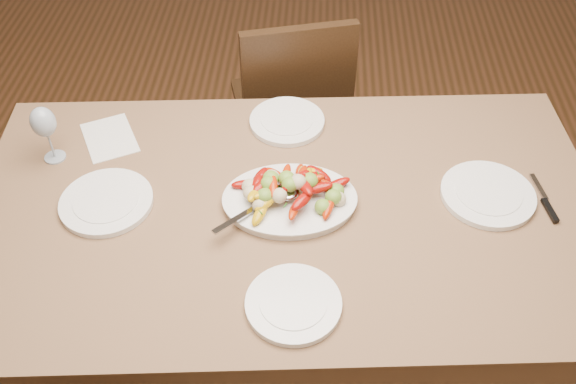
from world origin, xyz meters
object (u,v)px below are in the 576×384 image
at_px(serving_platter, 290,202).
at_px(plate_near, 293,304).
at_px(dining_table, 288,285).
at_px(plate_left, 106,202).
at_px(plate_far, 287,122).
at_px(plate_right, 488,195).
at_px(chair_far, 288,105).
at_px(wine_glass, 47,133).

height_order(serving_platter, plate_near, serving_platter).
distance_m(dining_table, serving_platter, 0.39).
bearing_deg(plate_left, plate_far, 38.18).
height_order(plate_left, plate_right, same).
relative_size(chair_far, plate_left, 3.53).
bearing_deg(plate_near, plate_left, 149.63).
height_order(serving_platter, plate_far, serving_platter).
relative_size(chair_far, serving_platter, 2.52).
bearing_deg(plate_far, chair_far, 92.34).
bearing_deg(plate_left, plate_right, 4.50).
bearing_deg(plate_right, dining_table, -173.03).
height_order(plate_left, plate_far, same).
bearing_deg(wine_glass, plate_right, -4.48).
distance_m(dining_table, chair_far, 0.85).
relative_size(dining_table, plate_left, 6.83).
relative_size(dining_table, serving_platter, 4.88).
relative_size(serving_platter, wine_glass, 1.84).
distance_m(dining_table, plate_left, 0.65).
relative_size(serving_platter, plate_left, 1.40).
bearing_deg(plate_near, wine_glass, 146.07).
xyz_separation_m(plate_right, plate_far, (-0.61, 0.31, 0.00)).
distance_m(serving_platter, plate_left, 0.53).
distance_m(chair_far, plate_far, 0.55).
xyz_separation_m(plate_right, plate_near, (-0.55, -0.41, 0.00)).
bearing_deg(plate_far, serving_platter, -85.81).
distance_m(dining_table, plate_far, 0.54).
bearing_deg(serving_platter, dining_table, -112.66).
relative_size(dining_table, wine_glass, 8.98).
height_order(dining_table, serving_platter, serving_platter).
distance_m(serving_platter, plate_near, 0.35).
xyz_separation_m(serving_platter, plate_far, (-0.03, 0.37, -0.00)).
xyz_separation_m(chair_far, plate_left, (-0.49, -0.86, 0.29)).
xyz_separation_m(dining_table, plate_left, (-0.53, -0.02, 0.39)).
height_order(plate_left, wine_glass, wine_glass).
distance_m(plate_right, plate_near, 0.69).
distance_m(chair_far, plate_near, 1.23).
relative_size(plate_left, plate_far, 1.09).
bearing_deg(plate_left, dining_table, 1.74).
distance_m(plate_far, plate_near, 0.73).
bearing_deg(dining_table, serving_platter, 67.34).
distance_m(plate_left, plate_far, 0.64).
height_order(dining_table, plate_right, plate_right).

